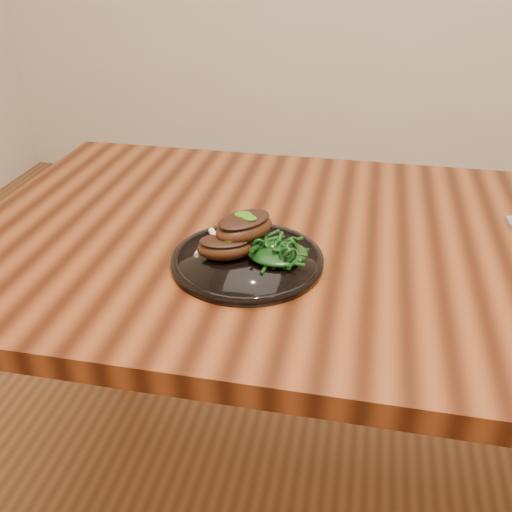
{
  "coord_description": "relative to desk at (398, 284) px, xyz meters",
  "views": [
    {
      "loc": [
        -0.08,
        -0.91,
        1.24
      ],
      "look_at": [
        -0.24,
        -0.14,
        0.78
      ],
      "focal_mm": 40.0,
      "sensor_mm": 36.0,
      "label": 1
    }
  ],
  "objects": [
    {
      "name": "greens_heap",
      "position": [
        -0.21,
        -0.12,
        0.11
      ],
      "size": [
        0.1,
        0.09,
        0.04
      ],
      "color": "black",
      "rests_on": "plate"
    },
    {
      "name": "lamb_chop_front",
      "position": [
        -0.29,
        -0.13,
        0.12
      ],
      "size": [
        0.1,
        0.08,
        0.04
      ],
      "color": "#3A1A0B",
      "rests_on": "plate"
    },
    {
      "name": "herb_smear",
      "position": [
        -0.29,
        -0.07,
        0.1
      ],
      "size": [
        0.07,
        0.05,
        0.0
      ],
      "primitive_type": "ellipsoid",
      "color": "#1D4507",
      "rests_on": "plate"
    },
    {
      "name": "desk",
      "position": [
        0.0,
        0.0,
        0.0
      ],
      "size": [
        1.6,
        0.8,
        0.75
      ],
      "color": "black",
      "rests_on": "ground"
    },
    {
      "name": "plate",
      "position": [
        -0.26,
        -0.12,
        0.09
      ],
      "size": [
        0.25,
        0.25,
        0.02
      ],
      "color": "black",
      "rests_on": "desk"
    },
    {
      "name": "lamb_chop_back",
      "position": [
        -0.27,
        -0.1,
        0.14
      ],
      "size": [
        0.12,
        0.13,
        0.05
      ],
      "color": "#3A1A0B",
      "rests_on": "plate"
    }
  ]
}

